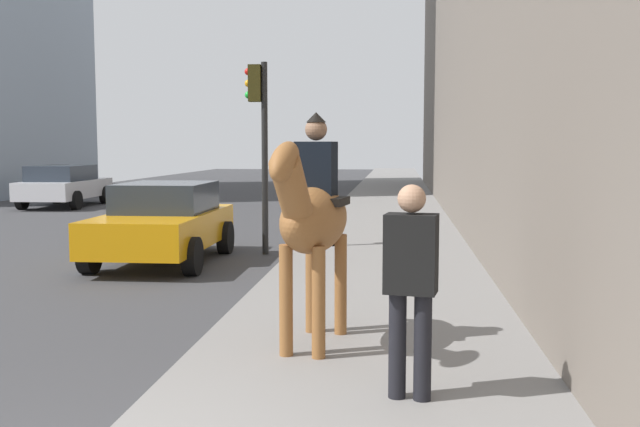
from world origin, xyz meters
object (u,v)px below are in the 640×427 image
car_mid_lane (64,185)px  pedestrian_greeting (411,277)px  mounted_horse_near (313,216)px  car_near_lane (164,222)px  traffic_light_near_curb (260,126)px

car_mid_lane → pedestrian_greeting: bearing=-149.6°
mounted_horse_near → car_near_lane: mounted_horse_near is taller
car_mid_lane → traffic_light_near_curb: 13.46m
pedestrian_greeting → traffic_light_near_curb: (8.07, 2.76, 1.39)m
traffic_light_near_curb → car_near_lane: bearing=126.4°
car_near_lane → traffic_light_near_curb: bearing=125.6°
pedestrian_greeting → car_mid_lane: bearing=42.5°
car_mid_lane → mounted_horse_near: bearing=-149.7°
mounted_horse_near → car_mid_lane: size_ratio=0.54×
mounted_horse_near → traffic_light_near_curb: traffic_light_near_curb is taller
pedestrian_greeting → car_near_lane: size_ratio=0.44×
mounted_horse_near → car_near_lane: bearing=-139.9°
car_near_lane → traffic_light_near_curb: traffic_light_near_curb is taller
mounted_horse_near → pedestrian_greeting: size_ratio=1.37×
pedestrian_greeting → mounted_horse_near: bearing=43.7°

